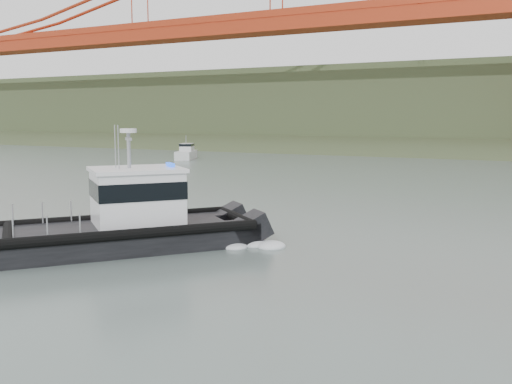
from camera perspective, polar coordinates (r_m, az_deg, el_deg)
ground at (r=23.69m, az=-11.18°, el=-7.95°), size 400.00×400.00×0.00m
headlands at (r=143.96m, az=22.01°, el=7.27°), size 500.00×105.36×27.12m
patrol_boat at (r=28.02m, az=-12.50°, el=-2.49°), size 11.16×12.24×5.92m
motorboat at (r=86.49m, az=-6.98°, el=3.90°), size 4.66×7.00×3.67m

